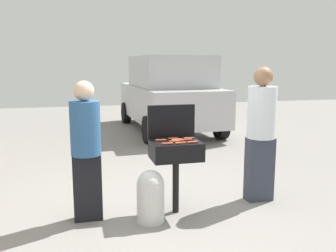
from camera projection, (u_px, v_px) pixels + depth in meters
ground_plane at (156, 211)px, 4.56m from camera, size 24.00×24.00×0.00m
bbq_grill at (176, 153)px, 4.42m from camera, size 0.60×0.44×0.89m
grill_lid_open at (171, 122)px, 4.57m from camera, size 0.60×0.05×0.42m
hot_dog_0 at (174, 141)px, 4.34m from camera, size 0.13×0.03×0.03m
hot_dog_1 at (178, 141)px, 4.38m from camera, size 0.13×0.03×0.03m
hot_dog_2 at (161, 140)px, 4.41m from camera, size 0.13×0.04×0.03m
hot_dog_3 at (173, 138)px, 4.51m from camera, size 0.13×0.03×0.03m
hot_dog_4 at (176, 140)px, 4.44m from camera, size 0.13×0.04×0.03m
hot_dog_5 at (189, 138)px, 4.53m from camera, size 0.13×0.03×0.03m
hot_dog_6 at (193, 142)px, 4.30m from camera, size 0.13×0.04×0.03m
hot_dog_7 at (167, 144)px, 4.22m from camera, size 0.13×0.03×0.03m
hot_dog_8 at (186, 140)px, 4.44m from camera, size 0.13×0.03×0.03m
hot_dog_9 at (180, 143)px, 4.26m from camera, size 0.13×0.04×0.03m
propane_tank at (151, 195)px, 4.21m from camera, size 0.32×0.32×0.62m
person_left at (86, 146)px, 4.19m from camera, size 0.34×0.34×1.63m
person_right at (261, 129)px, 4.80m from camera, size 0.37×0.37×1.78m
parked_minivan at (169, 93)px, 9.95m from camera, size 2.16×4.47×2.02m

